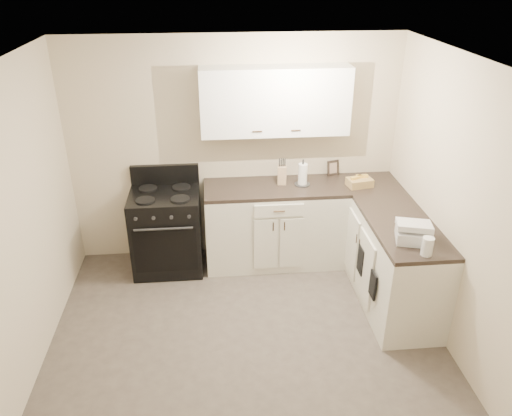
{
  "coord_description": "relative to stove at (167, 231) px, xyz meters",
  "views": [
    {
      "loc": [
        -0.25,
        -3.4,
        3.17
      ],
      "look_at": [
        0.15,
        0.85,
        1.02
      ],
      "focal_mm": 35.0,
      "sensor_mm": 36.0,
      "label": 1
    }
  ],
  "objects": [
    {
      "name": "ceiling",
      "position": [
        0.78,
        -1.48,
        2.04
      ],
      "size": [
        3.6,
        3.6,
        0.0
      ],
      "primitive_type": "plane",
      "color": "white",
      "rests_on": "wall_back"
    },
    {
      "name": "glass_jar",
      "position": [
        2.28,
        -1.48,
        0.56
      ],
      "size": [
        0.11,
        0.11,
        0.16
      ],
      "primitive_type": "cylinder",
      "rotation": [
        0.0,
        0.0,
        -0.16
      ],
      "color": "silver",
      "rests_on": "countertop_right"
    },
    {
      "name": "wall_left",
      "position": [
        -1.02,
        -1.48,
        0.79
      ],
      "size": [
        0.0,
        3.6,
        3.6
      ],
      "primitive_type": "plane",
      "rotation": [
        1.57,
        0.0,
        1.57
      ],
      "color": "beige",
      "rests_on": "ground"
    },
    {
      "name": "oven_mitt_near",
      "position": [
        1.96,
        -1.22,
        0.01
      ],
      "size": [
        0.02,
        0.15,
        0.26
      ],
      "primitive_type": "cube",
      "color": "black",
      "rests_on": "base_cabinets_right"
    },
    {
      "name": "stove",
      "position": [
        0.0,
        0.0,
        0.0
      ],
      "size": [
        0.75,
        0.64,
        0.91
      ],
      "primitive_type": "cube",
      "color": "black",
      "rests_on": "floor"
    },
    {
      "name": "base_cabinets_back",
      "position": [
        1.2,
        0.02,
        -0.01
      ],
      "size": [
        1.55,
        0.6,
        0.9
      ],
      "primitive_type": "cube",
      "color": "beige",
      "rests_on": "floor"
    },
    {
      "name": "wicker_basket",
      "position": [
        2.11,
        -0.05,
        0.52
      ],
      "size": [
        0.29,
        0.22,
        0.09
      ],
      "primitive_type": "cube",
      "rotation": [
        0.0,
        0.0,
        0.18
      ],
      "color": "#A8874F",
      "rests_on": "countertop_right"
    },
    {
      "name": "wall_right",
      "position": [
        2.58,
        -1.48,
        0.79
      ],
      "size": [
        0.0,
        3.6,
        3.6
      ],
      "primitive_type": "plane",
      "rotation": [
        1.57,
        0.0,
        -1.57
      ],
      "color": "beige",
      "rests_on": "ground"
    },
    {
      "name": "countertop_grill",
      "position": [
        2.26,
        -1.23,
        0.53
      ],
      "size": [
        0.36,
        0.35,
        0.11
      ],
      "primitive_type": "cube",
      "rotation": [
        0.0,
        0.0,
        -0.28
      ],
      "color": "silver",
      "rests_on": "countertop_right"
    },
    {
      "name": "countertop_back",
      "position": [
        1.2,
        0.02,
        0.46
      ],
      "size": [
        1.55,
        0.6,
        0.04
      ],
      "primitive_type": "cube",
      "color": "black",
      "rests_on": "base_cabinets_back"
    },
    {
      "name": "paper_towel",
      "position": [
        1.5,
        0.05,
        0.6
      ],
      "size": [
        0.11,
        0.11,
        0.24
      ],
      "primitive_type": "cylinder",
      "rotation": [
        0.0,
        0.0,
        0.14
      ],
      "color": "white",
      "rests_on": "countertop_back"
    },
    {
      "name": "knife_block",
      "position": [
        1.28,
        0.09,
        0.58
      ],
      "size": [
        0.1,
        0.09,
        0.21
      ],
      "primitive_type": "cube",
      "rotation": [
        0.0,
        0.0,
        -0.11
      ],
      "color": "tan",
      "rests_on": "countertop_back"
    },
    {
      "name": "floor",
      "position": [
        0.78,
        -1.48,
        -0.46
      ],
      "size": [
        3.6,
        3.6,
        0.0
      ],
      "primitive_type": "plane",
      "color": "#473F38",
      "rests_on": "ground"
    },
    {
      "name": "oven_mitt_far",
      "position": [
        1.96,
        -0.82,
        0.02
      ],
      "size": [
        0.02,
        0.16,
        0.29
      ],
      "primitive_type": "cube",
      "color": "black",
      "rests_on": "base_cabinets_right"
    },
    {
      "name": "base_cabinets_right",
      "position": [
        2.28,
        -0.63,
        -0.01
      ],
      "size": [
        0.6,
        1.9,
        0.9
      ],
      "primitive_type": "cube",
      "color": "beige",
      "rests_on": "floor"
    },
    {
      "name": "upper_cabinets",
      "position": [
        1.2,
        0.18,
        1.38
      ],
      "size": [
        1.55,
        0.3,
        0.7
      ],
      "primitive_type": "cube",
      "color": "white",
      "rests_on": "wall_back"
    },
    {
      "name": "countertop_right",
      "position": [
        2.28,
        -0.63,
        0.46
      ],
      "size": [
        0.6,
        1.9,
        0.04
      ],
      "primitive_type": "cube",
      "color": "black",
      "rests_on": "base_cabinets_right"
    },
    {
      "name": "picture_frame",
      "position": [
        1.9,
        0.28,
        0.57
      ],
      "size": [
        0.14,
        0.08,
        0.17
      ],
      "primitive_type": "cube",
      "rotation": [
        -0.14,
        0.0,
        0.28
      ],
      "color": "black",
      "rests_on": "countertop_back"
    },
    {
      "name": "wall_back",
      "position": [
        0.78,
        0.32,
        0.79
      ],
      "size": [
        3.6,
        0.0,
        3.6
      ],
      "primitive_type": "plane",
      "rotation": [
        1.57,
        0.0,
        0.0
      ],
      "color": "beige",
      "rests_on": "ground"
    }
  ]
}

